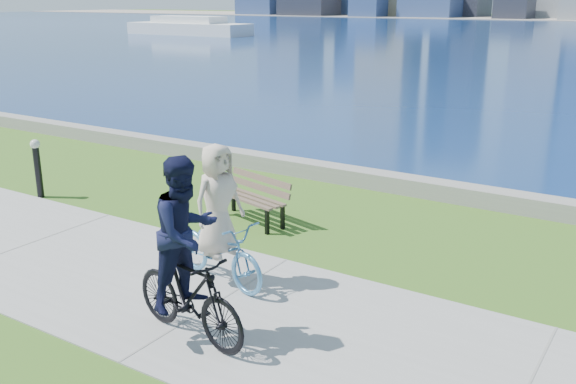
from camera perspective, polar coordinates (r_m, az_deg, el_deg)
name	(u,v)px	position (r m, az deg, el deg)	size (l,w,h in m)	color
ground	(216,304)	(8.82, -6.38, -9.85)	(320.00, 320.00, 0.00)	#305817
concrete_path	(216,303)	(8.82, -6.38, -9.79)	(80.00, 3.50, 0.02)	gray
seawall	(400,184)	(13.79, 9.93, 0.75)	(90.00, 0.50, 0.35)	gray
ferry_near	(189,27)	(73.30, -8.82, 14.29)	(14.61, 4.18, 1.98)	silver
park_bench	(253,194)	(11.72, -3.14, -0.21)	(1.70, 0.95, 0.83)	black
bollard_lamp	(37,164)	(14.02, -21.39, 2.30)	(0.20, 0.20, 1.22)	black
cyclist_woman	(219,232)	(9.13, -6.16, -3.57)	(1.04, 1.94, 2.04)	#4F90C1
cyclist_man	(187,265)	(7.62, -8.96, -6.41)	(0.81, 1.91, 2.26)	black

